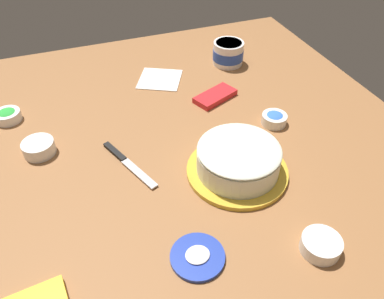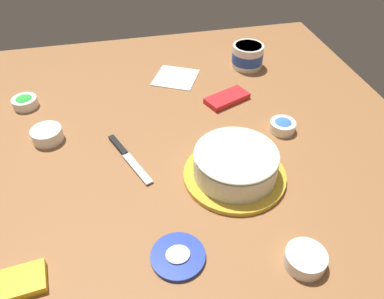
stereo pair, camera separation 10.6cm
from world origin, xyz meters
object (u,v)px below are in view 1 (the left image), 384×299
Objects in this scene: sprinkle_bowl_yellow at (39,147)px; candy_box_upper at (215,96)px; sprinkle_bowl_green at (8,115)px; paper_napkin at (160,79)px; frosting_tub_lid at (198,256)px; sprinkle_bowl_rainbow at (321,245)px; frosted_cake at (238,160)px; frosting_tub at (228,53)px; sprinkle_bowl_blue at (274,119)px; spreading_knife at (124,160)px.

sprinkle_bowl_yellow reaches higher than candy_box_upper.
sprinkle_bowl_green reaches higher than paper_napkin.
sprinkle_bowl_rainbow is at bearing 164.18° from frosting_tub_lid.
candy_box_upper is (-0.09, -0.35, -0.04)m from frosted_cake.
frosted_cake is at bearing 53.73° from candy_box_upper.
frosted_cake is 0.30m from sprinkle_bowl_rainbow.
frosted_cake reaches higher than frosting_tub.
frosting_tub_lid is at bearing 122.07° from sprinkle_bowl_yellow.
frosting_tub_lid is (0.43, 0.78, -0.04)m from frosting_tub.
sprinkle_bowl_blue is at bearing 170.95° from sprinkle_bowl_yellow.
frosting_tub_lid is 0.37m from spreading_knife.
sprinkle_bowl_green reaches higher than sprinkle_bowl_rainbow.
frosting_tub_lid is at bearing 40.73° from candy_box_upper.
frosting_tub_lid is 0.54× the size of spreading_knife.
sprinkle_bowl_blue reaches higher than sprinkle_bowl_rainbow.
sprinkle_bowl_yellow is at bearing -28.50° from frosted_cake.
sprinkle_bowl_green is at bearing -21.49° from sprinkle_bowl_blue.
candy_box_upper is (0.14, 0.21, -0.04)m from frosting_tub.
spreading_knife is 2.49× the size of sprinkle_bowl_rainbow.
sprinkle_bowl_blue is at bearing 86.57° from frosting_tub.
frosting_tub is 0.89m from frosting_tub_lid.
frosting_tub is 1.31× the size of sprinkle_bowl_yellow.
frosting_tub_lid is 1.35× the size of sprinkle_bowl_yellow.
sprinkle_bowl_blue is (-0.21, -0.16, -0.03)m from frosted_cake.
frosted_cake is 1.84× the size of candy_box_upper.
spreading_knife is at bearing -77.15° from frosting_tub_lid.
spreading_knife reaches higher than paper_napkin.
sprinkle_bowl_green is (0.82, 0.10, -0.03)m from frosting_tub.
candy_box_upper is at bearing -103.51° from frosted_cake.
sprinkle_bowl_rainbow is (-0.07, 0.29, -0.03)m from frosted_cake.
candy_box_upper is (-0.37, -0.21, 0.00)m from spreading_knife.
frosting_tub_lid is (0.20, 0.21, -0.04)m from frosted_cake.
sprinkle_bowl_green is (0.59, -0.47, -0.03)m from frosted_cake.
sprinkle_bowl_blue reaches higher than paper_napkin.
frosted_cake is 0.75m from sprinkle_bowl_green.
candy_box_upper is 0.24m from paper_napkin.
frosting_tub_lid reaches higher than paper_napkin.
sprinkle_bowl_rainbow is at bearing 135.48° from sprinkle_bowl_yellow.
sprinkle_bowl_rainbow is 0.99× the size of sprinkle_bowl_yellow.
sprinkle_bowl_blue is (0.02, 0.41, -0.03)m from frosting_tub.
frosting_tub is 1.51× the size of sprinkle_bowl_blue.
frosting_tub is 0.80× the size of paper_napkin.
frosted_cake is at bearing 151.50° from sprinkle_bowl_yellow.
sprinkle_bowl_blue reaches higher than candy_box_upper.
sprinkle_bowl_blue is 0.53× the size of paper_napkin.
paper_napkin is at bearing -81.32° from sprinkle_bowl_rainbow.
frosted_cake reaches higher than sprinkle_bowl_rainbow.
sprinkle_bowl_yellow reaches higher than sprinkle_bowl_rainbow.
candy_box_upper is (-0.67, 0.12, -0.01)m from sprinkle_bowl_green.
frosting_tub is 0.82m from sprinkle_bowl_green.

